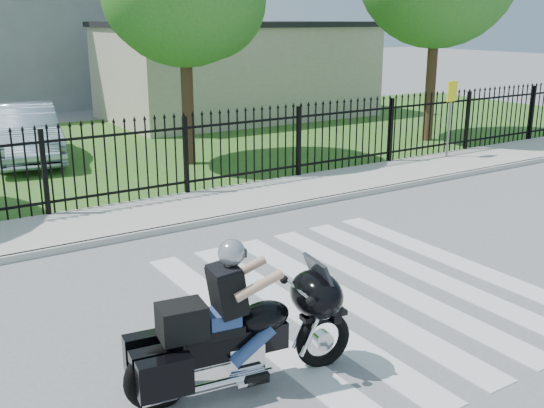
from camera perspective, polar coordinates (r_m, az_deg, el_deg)
ground at (r=9.45m, az=8.36°, el=-7.70°), size 120.00×120.00×0.00m
crosswalk at (r=9.45m, az=8.36°, el=-7.67°), size 5.00×5.50×0.01m
sidewalk at (r=13.36m, az=-5.76°, el=-0.12°), size 40.00×2.00×0.12m
curb at (r=12.51m, az=-3.66°, el=-1.21°), size 40.00×0.12×0.12m
grass_strip at (r=19.70m, az=-15.12°, el=4.59°), size 40.00×12.00×0.02m
iron_fence at (r=14.02m, az=-7.72°, el=4.16°), size 26.00×0.04×1.80m
building_low at (r=25.91m, az=-3.15°, el=11.70°), size 10.00×6.00×3.50m
building_low_roof at (r=25.82m, az=-3.21°, el=15.80°), size 10.20×6.20×0.20m
motorcycle_rider at (r=6.81m, az=-3.10°, el=-10.95°), size 2.59×1.05×1.72m
parked_car at (r=18.83m, az=-21.23°, el=5.95°), size 2.27×4.86×1.54m
traffic_sign at (r=18.14m, az=15.74°, el=8.68°), size 0.45×0.13×2.07m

